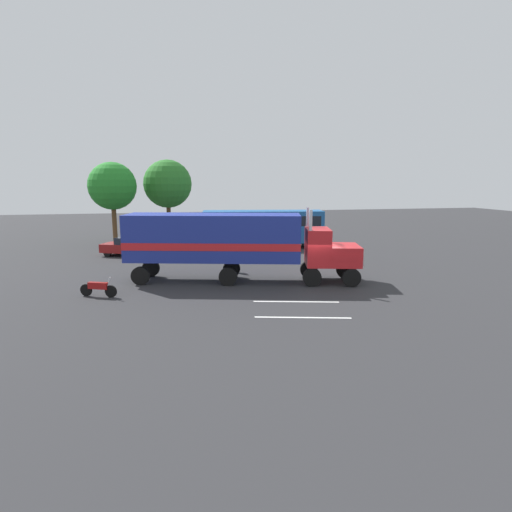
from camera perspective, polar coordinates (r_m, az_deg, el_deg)
ground_plane at (r=25.75m, az=8.57°, el=-3.69°), size 120.00×120.00×0.00m
lane_stripe_near at (r=21.74m, az=5.49°, el=-6.23°), size 4.31×1.21×0.01m
lane_stripe_mid at (r=19.36m, az=6.40°, el=-8.33°), size 4.30×1.24×0.01m
semi_truck at (r=25.54m, az=-3.37°, el=2.07°), size 14.33×5.99×4.50m
person_bystander at (r=28.60m, az=-3.66°, el=-0.36°), size 0.41×0.48×1.63m
parked_bus at (r=38.87m, az=0.96°, el=4.22°), size 11.25×4.12×3.40m
parked_car at (r=35.95m, az=-16.86°, el=1.26°), size 4.75×3.51×1.57m
motorcycle at (r=23.99m, az=-20.66°, el=-4.10°), size 1.98×0.91×1.12m
tree_left at (r=42.73m, az=-18.98°, el=8.97°), size 4.53×4.53×7.90m
tree_center at (r=44.80m, az=-11.94°, el=9.57°), size 4.94×4.94×8.27m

